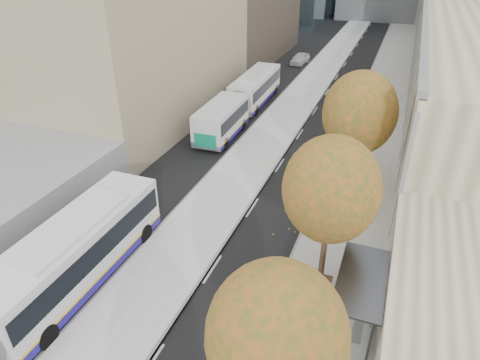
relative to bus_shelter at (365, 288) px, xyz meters
The scene contains 10 objects.
bus_platform 25.96m from the bus_shelter, 111.69° to the left, with size 4.25×150.00×0.15m, color #B5B5B5.
sidewalk 24.19m from the bus_shelter, 93.72° to the left, with size 4.75×150.00×0.08m, color gray.
bus_shelter is the anchor object (origin of this frame).
tree_b 6.93m from the bus_shelter, 109.31° to the right, with size 4.00×4.00×6.97m.
tree_c 4.23m from the bus_shelter, 135.67° to the left, with size 4.20×4.20×7.28m.
tree_d 11.70m from the bus_shelter, 100.71° to the left, with size 4.40×4.40×7.60m.
bus_near 14.37m from the bus_shelter, 154.39° to the right, with size 2.81×18.94×3.16m.
bus_far 25.19m from the bus_shelter, 122.10° to the left, with size 2.87×17.05×2.83m.
cyclist 4.79m from the bus_shelter, behind, with size 0.66×1.60×1.98m.
distant_car 43.29m from the bus_shelter, 107.37° to the left, with size 1.64×4.08×1.39m, color #BCBCBC.
Camera 1 is at (5.54, -2.86, 14.63)m, focal length 32.00 mm.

